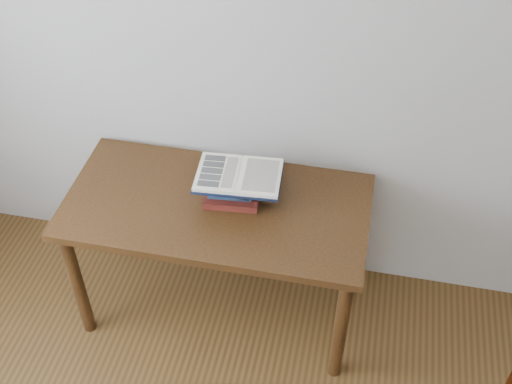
# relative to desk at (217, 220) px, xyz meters

# --- Properties ---
(room_shell) EXTENTS (3.54, 3.54, 2.62)m
(room_shell) POSITION_rel_desk_xyz_m (0.03, -1.37, 1.01)
(room_shell) COLOR #ADAAA4
(room_shell) RESTS_ON ground
(desk) EXTENTS (1.33, 0.67, 0.71)m
(desk) POSITION_rel_desk_xyz_m (0.00, 0.00, 0.00)
(desk) COLOR #422D10
(desk) RESTS_ON ground
(book_stack) EXTENTS (0.26, 0.20, 0.13)m
(book_stack) POSITION_rel_desk_xyz_m (0.05, 0.06, 0.16)
(book_stack) COLOR maroon
(book_stack) RESTS_ON desk
(open_book) EXTENTS (0.38, 0.28, 0.03)m
(open_book) POSITION_rel_desk_xyz_m (0.09, 0.05, 0.24)
(open_book) COLOR black
(open_book) RESTS_ON book_stack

